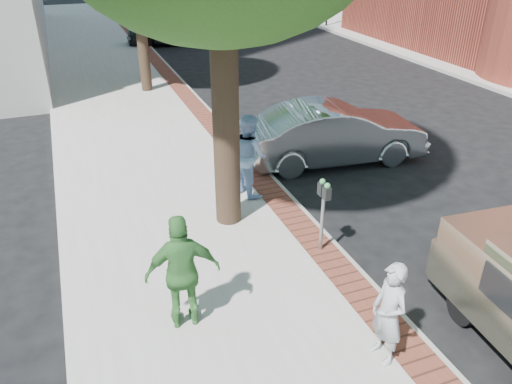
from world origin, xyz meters
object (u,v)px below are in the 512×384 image
person_gray (389,314)px  bg_car (165,32)px  sedan_silver (334,133)px  parking_meter (324,202)px  person_green (183,272)px  person_officer (249,155)px

person_gray → bg_car: bearing=172.9°
sedan_silver → parking_meter: bearing=154.2°
parking_meter → sedan_silver: size_ratio=0.31×
person_gray → person_green: size_ratio=0.84×
bg_car → sedan_silver: bearing=-174.1°
person_gray → person_green: (-2.43, 1.71, 0.15)m
person_gray → sedan_silver: size_ratio=0.33×
person_gray → person_officer: (-0.01, 5.42, 0.14)m
person_green → person_officer: bearing=-116.9°
person_officer → sedan_silver: size_ratio=0.39×
parking_meter → bg_car: (1.34, 20.30, -0.54)m
person_gray → sedan_silver: (2.81, 6.56, -0.16)m
person_officer → person_green: (-2.42, -3.71, 0.01)m
person_gray → person_officer: person_officer is taller
parking_meter → person_green: 3.03m
sedan_silver → bg_car: 16.49m
person_gray → person_green: bearing=-127.8°
parking_meter → person_officer: size_ratio=0.78×
person_gray → parking_meter: bearing=168.4°
person_green → sedan_silver: (5.25, 4.85, -0.31)m
sedan_silver → bg_car: sedan_silver is taller
person_officer → person_green: bearing=135.9°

